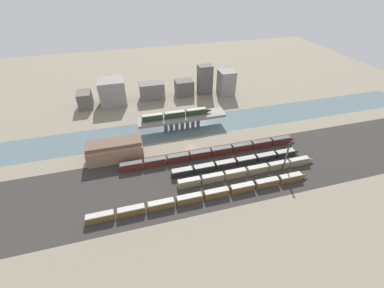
{
  "coord_description": "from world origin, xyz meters",
  "views": [
    {
      "loc": [
        -29.17,
        -107.91,
        82.33
      ],
      "look_at": [
        0.0,
        -1.83,
        3.09
      ],
      "focal_mm": 24.0,
      "sensor_mm": 36.0,
      "label": 1
    }
  ],
  "objects_px": {
    "train_on_bridge": "(177,114)",
    "warehouse_building": "(115,150)",
    "train_yard_near": "(206,195)",
    "train_yard_far": "(238,162)",
    "train_yard_mid": "(249,171)",
    "train_yard_outer": "(213,152)",
    "signal_tower": "(286,157)"
  },
  "relations": [
    {
      "from": "train_yard_near",
      "to": "train_yard_mid",
      "type": "distance_m",
      "value": 25.63
    },
    {
      "from": "train_on_bridge",
      "to": "signal_tower",
      "type": "distance_m",
      "value": 64.53
    },
    {
      "from": "train_yard_outer",
      "to": "train_yard_mid",
      "type": "bearing_deg",
      "value": -57.65
    },
    {
      "from": "train_yard_mid",
      "to": "train_yard_far",
      "type": "bearing_deg",
      "value": 104.98
    },
    {
      "from": "signal_tower",
      "to": "warehouse_building",
      "type": "bearing_deg",
      "value": 157.71
    },
    {
      "from": "train_yard_far",
      "to": "train_yard_outer",
      "type": "xyz_separation_m",
      "value": [
        -9.37,
        10.41,
        0.26
      ]
    },
    {
      "from": "signal_tower",
      "to": "train_yard_outer",
      "type": "bearing_deg",
      "value": 144.93
    },
    {
      "from": "train_yard_far",
      "to": "warehouse_building",
      "type": "relative_size",
      "value": 2.48
    },
    {
      "from": "train_on_bridge",
      "to": "warehouse_building",
      "type": "xyz_separation_m",
      "value": [
        -36.35,
        -18.85,
        -5.0
      ]
    },
    {
      "from": "train_yard_mid",
      "to": "signal_tower",
      "type": "distance_m",
      "value": 18.18
    },
    {
      "from": "train_on_bridge",
      "to": "train_yard_near",
      "type": "bearing_deg",
      "value": -90.58
    },
    {
      "from": "train_yard_mid",
      "to": "warehouse_building",
      "type": "height_order",
      "value": "warehouse_building"
    },
    {
      "from": "train_on_bridge",
      "to": "signal_tower",
      "type": "xyz_separation_m",
      "value": [
        40.38,
        -50.31,
        -1.62
      ]
    },
    {
      "from": "train_yard_far",
      "to": "warehouse_building",
      "type": "height_order",
      "value": "warehouse_building"
    },
    {
      "from": "train_on_bridge",
      "to": "warehouse_building",
      "type": "distance_m",
      "value": 41.25
    },
    {
      "from": "train_yard_mid",
      "to": "train_yard_far",
      "type": "distance_m",
      "value": 7.86
    },
    {
      "from": "train_yard_near",
      "to": "train_yard_outer",
      "type": "relative_size",
      "value": 1.03
    },
    {
      "from": "train_on_bridge",
      "to": "train_yard_outer",
      "type": "bearing_deg",
      "value": -68.48
    },
    {
      "from": "train_yard_near",
      "to": "train_yard_outer",
      "type": "height_order",
      "value": "train_yard_outer"
    },
    {
      "from": "train_on_bridge",
      "to": "train_yard_far",
      "type": "distance_m",
      "value": 46.68
    },
    {
      "from": "train_yard_outer",
      "to": "train_on_bridge",
      "type": "bearing_deg",
      "value": 111.52
    },
    {
      "from": "train_yard_near",
      "to": "train_yard_outer",
      "type": "xyz_separation_m",
      "value": [
        12.55,
        27.14,
        0.27
      ]
    },
    {
      "from": "train_yard_near",
      "to": "train_yard_far",
      "type": "xyz_separation_m",
      "value": [
        21.92,
        16.73,
        0.0
      ]
    },
    {
      "from": "train_yard_outer",
      "to": "warehouse_building",
      "type": "height_order",
      "value": "warehouse_building"
    },
    {
      "from": "train_yard_near",
      "to": "train_yard_mid",
      "type": "height_order",
      "value": "train_yard_mid"
    },
    {
      "from": "train_yard_mid",
      "to": "warehouse_building",
      "type": "relative_size",
      "value": 2.56
    },
    {
      "from": "train_yard_mid",
      "to": "warehouse_building",
      "type": "distance_m",
      "value": 66.68
    },
    {
      "from": "train_yard_near",
      "to": "warehouse_building",
      "type": "relative_size",
      "value": 3.59
    },
    {
      "from": "train_yard_near",
      "to": "signal_tower",
      "type": "bearing_deg",
      "value": 9.96
    },
    {
      "from": "train_yard_near",
      "to": "train_yard_far",
      "type": "bearing_deg",
      "value": 37.35
    },
    {
      "from": "train_yard_near",
      "to": "warehouse_building",
      "type": "height_order",
      "value": "warehouse_building"
    },
    {
      "from": "train_yard_far",
      "to": "warehouse_building",
      "type": "bearing_deg",
      "value": 159.19
    }
  ]
}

